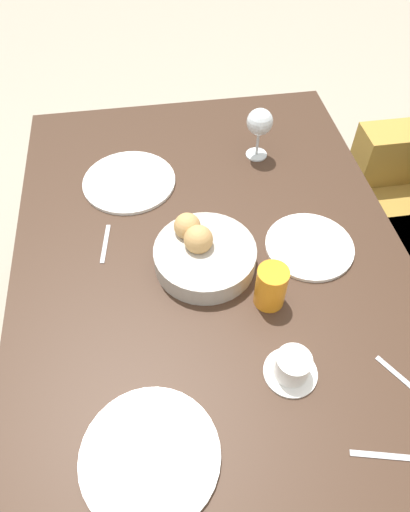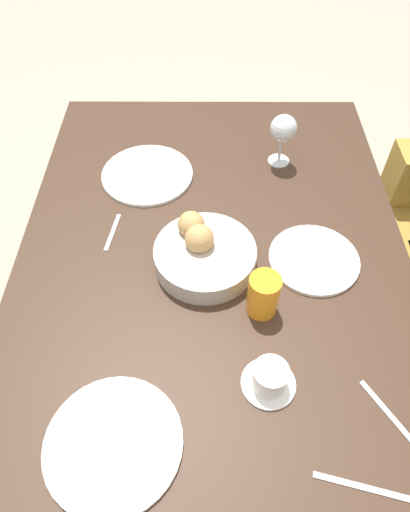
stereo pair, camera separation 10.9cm
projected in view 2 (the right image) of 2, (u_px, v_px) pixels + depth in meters
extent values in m
plane|color=#A89E89|center=(210.00, 394.00, 1.65)|extent=(10.00, 10.00, 0.00)
cube|color=#3D281C|center=(213.00, 280.00, 1.11)|extent=(1.49, 0.98, 0.03)
cube|color=#3D281C|center=(101.00, 192.00, 1.83)|extent=(0.06, 0.06, 0.68)
cube|color=#3D281C|center=(320.00, 193.00, 1.83)|extent=(0.06, 0.06, 0.68)
cylinder|color=#B2ADA3|center=(205.00, 257.00, 1.10)|extent=(0.25, 0.25, 0.05)
sphere|color=tan|center=(199.00, 239.00, 1.07)|extent=(0.07, 0.07, 0.07)
sphere|color=tan|center=(191.00, 224.00, 1.10)|extent=(0.07, 0.07, 0.07)
cylinder|color=white|center=(147.00, 174.00, 1.32)|extent=(0.26, 0.26, 0.01)
cylinder|color=white|center=(113.00, 444.00, 0.84)|extent=(0.26, 0.26, 0.01)
cylinder|color=white|center=(314.00, 259.00, 1.12)|extent=(0.22, 0.22, 0.01)
cylinder|color=orange|center=(263.00, 295.00, 1.00)|extent=(0.07, 0.07, 0.11)
cylinder|color=silver|center=(278.00, 161.00, 1.36)|extent=(0.06, 0.06, 0.00)
cylinder|color=silver|center=(280.00, 150.00, 1.33)|extent=(0.01, 0.01, 0.07)
sphere|color=silver|center=(284.00, 128.00, 1.27)|extent=(0.08, 0.08, 0.08)
cylinder|color=white|center=(268.00, 384.00, 0.92)|extent=(0.11, 0.11, 0.01)
cylinder|color=white|center=(270.00, 377.00, 0.90)|extent=(0.07, 0.07, 0.06)
cube|color=#B7B7BC|center=(392.00, 417.00, 0.88)|extent=(0.15, 0.10, 0.00)
cube|color=#B7B7BC|center=(361.00, 487.00, 0.80)|extent=(0.05, 0.17, 0.00)
cube|color=#B7B7BC|center=(113.00, 232.00, 1.18)|extent=(0.13, 0.03, 0.00)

